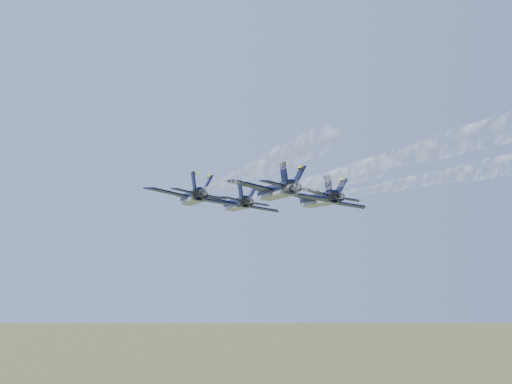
{
  "coord_description": "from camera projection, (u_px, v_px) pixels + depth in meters",
  "views": [
    {
      "loc": [
        -14.45,
        -104.48,
        95.49
      ],
      "look_at": [
        -2.75,
        1.29,
        104.9
      ],
      "focal_mm": 50.0,
      "sensor_mm": 36.0,
      "label": 1
    }
  ],
  "objects": [
    {
      "name": "jet_right",
      "position": [
        319.0,
        199.0,
        107.84
      ],
      "size": [
        14.16,
        18.57,
        4.44
      ],
      "rotation": [
        0.0,
        0.17,
        0.12
      ],
      "color": "black"
    },
    {
      "name": "jet_slot",
      "position": [
        276.0,
        191.0,
        93.64
      ],
      "size": [
        14.16,
        18.57,
        4.44
      ],
      "rotation": [
        0.0,
        0.17,
        0.12
      ],
      "color": "black"
    },
    {
      "name": "smoke_trail_left",
      "position": [
        256.0,
        160.0,
        63.54
      ],
      "size": [
        7.9,
        54.1,
        2.06
      ],
      "rotation": [
        0.0,
        0.17,
        0.12
      ],
      "color": "white"
    },
    {
      "name": "smoke_trail_slot",
      "position": [
        414.0,
        143.0,
        53.48
      ],
      "size": [
        7.9,
        54.1,
        2.06
      ],
      "rotation": [
        0.0,
        0.17,
        0.12
      ],
      "color": "white"
    },
    {
      "name": "jet_left",
      "position": [
        192.0,
        197.0,
        103.7
      ],
      "size": [
        14.16,
        18.57,
        4.44
      ],
      "rotation": [
        0.0,
        0.17,
        0.12
      ],
      "color": "black"
    },
    {
      "name": "smoke_trail_lead",
      "position": [
        312.0,
        177.0,
        77.16
      ],
      "size": [
        7.9,
        54.1,
        2.06
      ],
      "rotation": [
        0.0,
        0.17,
        0.12
      ],
      "color": "white"
    },
    {
      "name": "jet_lead",
      "position": [
        236.0,
        204.0,
        117.32
      ],
      "size": [
        14.16,
        18.57,
        4.44
      ],
      "rotation": [
        0.0,
        0.17,
        0.12
      ],
      "color": "black"
    },
    {
      "name": "smoke_trail_right",
      "position": [
        454.0,
        166.0,
        67.68
      ],
      "size": [
        7.9,
        54.1,
        2.06
      ],
      "rotation": [
        0.0,
        0.17,
        0.12
      ],
      "color": "white"
    }
  ]
}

